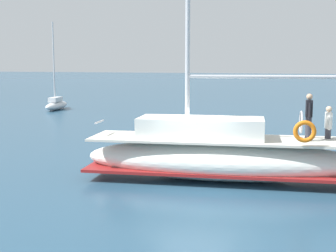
# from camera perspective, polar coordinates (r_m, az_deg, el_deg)

# --- Properties ---
(ground_plane) EXTENTS (400.00, 400.00, 0.00)m
(ground_plane) POSITION_cam_1_polar(r_m,az_deg,el_deg) (15.71, 3.71, -7.11)
(ground_plane) COLOR #284C66
(main_sailboat) EXTENTS (4.30, 9.89, 14.24)m
(main_sailboat) POSITION_cam_1_polar(r_m,az_deg,el_deg) (16.01, 6.38, -3.48)
(main_sailboat) COLOR white
(main_sailboat) RESTS_ON ground
(moored_sloop_far) EXTENTS (4.65, 2.21, 7.72)m
(moored_sloop_far) POSITION_cam_1_polar(r_m,az_deg,el_deg) (42.13, -13.77, 2.71)
(moored_sloop_far) COLOR silver
(moored_sloop_far) RESTS_ON ground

